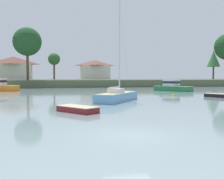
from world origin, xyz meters
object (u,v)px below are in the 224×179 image
cruiser_green (169,88)px  mooring_buoy_yellow (173,95)px  dinghy_maroon (77,110)px  sailboat_skyblue (117,99)px  dinghy_black (218,96)px

cruiser_green → mooring_buoy_yellow: cruiser_green is taller
dinghy_maroon → cruiser_green: size_ratio=0.44×
sailboat_skyblue → dinghy_black: bearing=11.8°
dinghy_black → sailboat_skyblue: 15.70m
dinghy_black → cruiser_green: 17.71m
dinghy_black → dinghy_maroon: (-20.73, -12.06, -0.00)m
dinghy_maroon → sailboat_skyblue: sailboat_skyblue is taller
dinghy_black → dinghy_maroon: dinghy_black is taller
mooring_buoy_yellow → dinghy_black: bearing=-39.1°
dinghy_maroon → cruiser_green: bearing=54.5°
dinghy_black → cruiser_green: (0.47, 17.70, 0.36)m
dinghy_maroon → sailboat_skyblue: 10.35m
mooring_buoy_yellow → cruiser_green: bearing=68.3°
mooring_buoy_yellow → sailboat_skyblue: bearing=-145.1°
dinghy_maroon → mooring_buoy_yellow: dinghy_maroon is taller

